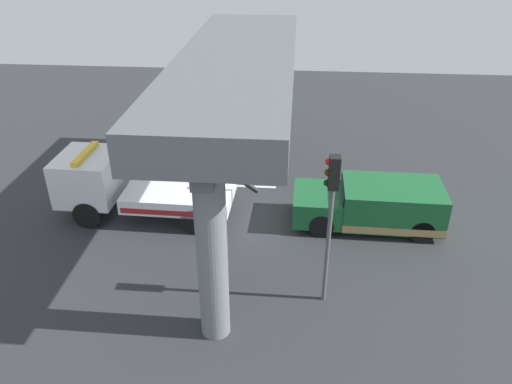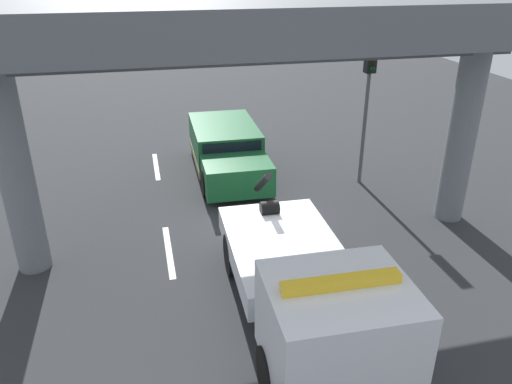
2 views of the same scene
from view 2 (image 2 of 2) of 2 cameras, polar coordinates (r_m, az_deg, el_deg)
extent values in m
cube|color=#2D3033|center=(13.63, 0.47, -5.67)|extent=(60.00, 40.00, 0.10)
cube|color=silver|center=(18.70, -11.27, 2.88)|extent=(2.60, 0.16, 0.01)
cube|color=silver|center=(13.31, -9.87, -6.63)|extent=(2.60, 0.16, 0.01)
cube|color=white|center=(11.39, 3.15, -6.70)|extent=(3.89, 2.49, 0.55)
cube|color=white|center=(8.52, 9.20, -15.06)|extent=(2.10, 2.35, 1.65)
cube|color=black|center=(7.85, 11.01, -15.81)|extent=(0.11, 2.21, 0.66)
cube|color=maroon|center=(11.77, 8.86, -6.33)|extent=(3.65, 0.10, 0.20)
cylinder|color=black|center=(12.93, 0.74, 1.08)|extent=(1.42, 0.21, 1.07)
cylinder|color=black|center=(12.37, 1.55, -1.84)|extent=(0.37, 0.46, 0.36)
cube|color=yellow|center=(7.97, 9.65, -10.08)|extent=(0.28, 1.92, 0.16)
cylinder|color=black|center=(9.65, 14.43, -17.63)|extent=(1.01, 0.34, 1.00)
cylinder|color=black|center=(9.06, 1.72, -20.03)|extent=(1.01, 0.34, 1.00)
cylinder|color=black|center=(12.51, 6.83, -5.98)|extent=(1.01, 0.34, 1.00)
cylinder|color=black|center=(12.07, -2.65, -7.08)|extent=(1.01, 0.34, 1.00)
cube|color=#195B2D|center=(18.12, -3.62, 5.66)|extent=(3.51, 2.28, 1.35)
cube|color=#195B2D|center=(15.80, -2.17, 1.92)|extent=(1.78, 2.15, 0.95)
cube|color=black|center=(16.39, -2.72, 4.66)|extent=(0.10, 1.94, 0.59)
cube|color=#9E8451|center=(18.29, -3.58, 4.20)|extent=(3.53, 2.29, 0.28)
cylinder|color=black|center=(16.23, 1.09, 1.48)|extent=(0.85, 0.30, 0.84)
cylinder|color=black|center=(15.94, -5.65, 0.90)|extent=(0.85, 0.30, 0.84)
cylinder|color=black|center=(19.31, -1.18, 5.43)|extent=(0.85, 0.30, 0.84)
cylinder|color=black|center=(19.07, -6.88, 4.99)|extent=(0.85, 0.30, 0.84)
cylinder|color=slate|center=(14.91, 22.37, 6.06)|extent=(0.77, 0.77, 5.06)
cylinder|color=slate|center=(12.58, -25.67, 2.09)|extent=(0.77, 0.77, 5.06)
cube|color=#5B5F63|center=(11.85, 0.50, 18.49)|extent=(3.60, 13.40, 0.99)
cube|color=#4A4E52|center=(11.95, 0.48, 15.27)|extent=(0.50, 13.00, 0.36)
cylinder|color=#515456|center=(16.77, 12.17, 6.92)|extent=(0.12, 0.12, 3.69)
cube|color=black|center=(16.23, 12.92, 14.63)|extent=(0.28, 0.32, 0.90)
sphere|color=red|center=(16.04, 13.27, 15.57)|extent=(0.18, 0.18, 0.18)
sphere|color=#3A2D06|center=(16.08, 13.16, 14.52)|extent=(0.18, 0.18, 0.18)
sphere|color=black|center=(16.14, 13.06, 13.47)|extent=(0.18, 0.18, 0.18)
camera|label=1|loc=(22.78, 45.75, 25.80)|focal=34.82mm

